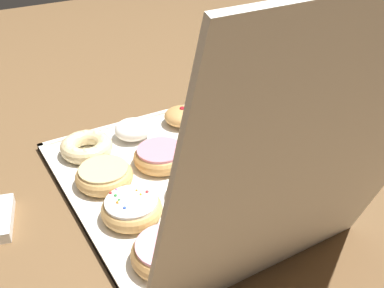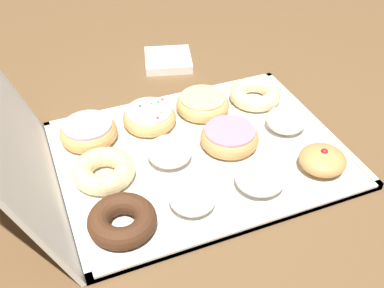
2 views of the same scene
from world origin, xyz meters
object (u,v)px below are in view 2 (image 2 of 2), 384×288
(donut_box, at_px, (201,155))
(cruller_donut_2, at_px, (255,94))
(pink_frosted_donut_11, at_px, (88,132))
(powdered_filled_donut_1, at_px, (286,120))
(glazed_ring_donut_5, at_px, (203,104))
(chocolate_cake_ring_donut_9, at_px, (122,220))
(pink_frosted_donut_4, at_px, (230,137))
(sprinkle_donut_8, at_px, (149,117))
(powdered_filled_donut_7, at_px, (170,152))
(cruller_donut_10, at_px, (104,171))
(napkin_stack, at_px, (168,60))
(jelly_filled_donut_0, at_px, (322,160))
(powdered_filled_donut_3, at_px, (260,177))
(powdered_filled_donut_6, at_px, (192,198))

(donut_box, height_order, cruller_donut_2, cruller_donut_2)
(pink_frosted_donut_11, bearing_deg, donut_box, -122.20)
(powdered_filled_donut_1, distance_m, glazed_ring_donut_5, 0.18)
(chocolate_cake_ring_donut_9, bearing_deg, pink_frosted_donut_4, -63.35)
(sprinkle_donut_8, xyz_separation_m, pink_frosted_donut_11, (-0.00, 0.13, 0.00))
(pink_frosted_donut_11, bearing_deg, powdered_filled_donut_7, -133.60)
(powdered_filled_donut_1, bearing_deg, powdered_filled_donut_7, 91.51)
(cruller_donut_10, bearing_deg, pink_frosted_donut_4, -89.33)
(cruller_donut_10, bearing_deg, powdered_filled_donut_7, -88.75)
(donut_box, height_order, napkin_stack, napkin_stack)
(jelly_filled_donut_0, distance_m, powdered_filled_donut_7, 0.29)
(cruller_donut_2, distance_m, pink_frosted_donut_11, 0.38)
(donut_box, distance_m, powdered_filled_donut_3, 0.14)
(powdered_filled_donut_6, distance_m, napkin_stack, 0.51)
(powdered_filled_donut_1, bearing_deg, glazed_ring_donut_5, 47.65)
(powdered_filled_donut_1, height_order, napkin_stack, powdered_filled_donut_1)
(powdered_filled_donut_7, bearing_deg, napkin_stack, -19.21)
(powdered_filled_donut_7, xyz_separation_m, napkin_stack, (0.37, -0.13, -0.02))
(jelly_filled_donut_0, xyz_separation_m, chocolate_cake_ring_donut_9, (-0.00, 0.39, -0.00))
(jelly_filled_donut_0, relative_size, sprinkle_donut_8, 0.79)
(powdered_filled_donut_3, bearing_deg, jelly_filled_donut_0, -90.04)
(powdered_filled_donut_1, relative_size, powdered_filled_donut_6, 1.02)
(pink_frosted_donut_4, distance_m, napkin_stack, 0.37)
(powdered_filled_donut_1, relative_size, cruller_donut_2, 0.72)
(donut_box, relative_size, pink_frosted_donut_4, 4.67)
(glazed_ring_donut_5, xyz_separation_m, pink_frosted_donut_11, (-0.01, 0.25, 0.00))
(pink_frosted_donut_4, distance_m, pink_frosted_donut_11, 0.28)
(chocolate_cake_ring_donut_9, bearing_deg, powdered_filled_donut_7, -45.26)
(cruller_donut_2, bearing_deg, powdered_filled_donut_3, 153.84)
(jelly_filled_donut_0, relative_size, powdered_filled_donut_1, 1.06)
(pink_frosted_donut_4, relative_size, sprinkle_donut_8, 1.04)
(pink_frosted_donut_4, relative_size, chocolate_cake_ring_donut_9, 1.02)
(pink_frosted_donut_4, relative_size, pink_frosted_donut_11, 1.01)
(jelly_filled_donut_0, xyz_separation_m, cruller_donut_10, (0.12, 0.39, -0.00))
(powdered_filled_donut_1, bearing_deg, cruller_donut_10, 91.42)
(pink_frosted_donut_4, bearing_deg, donut_box, 89.06)
(powdered_filled_donut_6, relative_size, chocolate_cake_ring_donut_9, 0.71)
(glazed_ring_donut_5, bearing_deg, powdered_filled_donut_3, -179.39)
(cruller_donut_10, xyz_separation_m, napkin_stack, (0.37, -0.26, -0.02))
(powdered_filled_donut_7, relative_size, napkin_stack, 0.74)
(powdered_filled_donut_1, height_order, sprinkle_donut_8, powdered_filled_donut_1)
(pink_frosted_donut_4, bearing_deg, powdered_filled_donut_6, 133.88)
(powdered_filled_donut_3, xyz_separation_m, cruller_donut_10, (0.12, 0.25, -0.00))
(sprinkle_donut_8, bearing_deg, cruller_donut_10, 134.98)
(donut_box, bearing_deg, chocolate_cake_ring_donut_9, 123.73)
(glazed_ring_donut_5, xyz_separation_m, cruller_donut_10, (-0.13, 0.25, 0.00))
(donut_box, distance_m, powdered_filled_donut_6, 0.15)
(powdered_filled_donut_3, relative_size, powdered_filled_donut_7, 1.06)
(jelly_filled_donut_0, height_order, pink_frosted_donut_4, jelly_filled_donut_0)
(donut_box, bearing_deg, powdered_filled_donut_3, -154.11)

